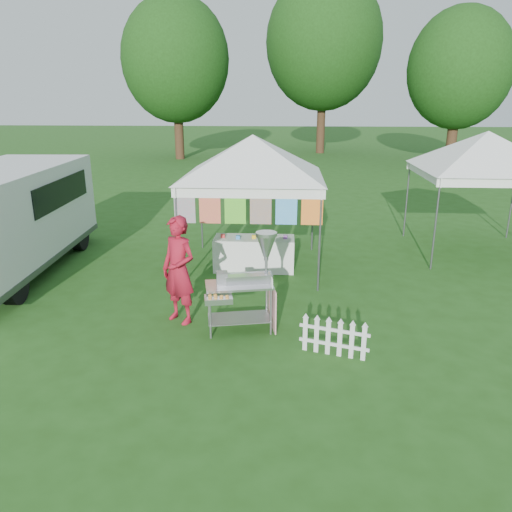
{
  "coord_description": "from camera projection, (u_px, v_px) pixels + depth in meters",
  "views": [
    {
      "loc": [
        0.75,
        -7.45,
        3.79
      ],
      "look_at": [
        0.23,
        0.89,
        1.1
      ],
      "focal_mm": 35.0,
      "sensor_mm": 36.0,
      "label": 1
    }
  ],
  "objects": [
    {
      "name": "tree_left",
      "position": [
        176.0,
        60.0,
        29.65
      ],
      "size": [
        6.4,
        6.4,
        9.53
      ],
      "color": "#372114",
      "rests_on": "ground"
    },
    {
      "name": "donut_cart",
      "position": [
        250.0,
        275.0,
        8.17
      ],
      "size": [
        1.23,
        1.04,
        1.69
      ],
      "rotation": [
        0.0,
        0.0,
        0.2
      ],
      "color": "gray",
      "rests_on": "ground"
    },
    {
      "name": "display_table",
      "position": [
        254.0,
        254.0,
        11.31
      ],
      "size": [
        1.8,
        0.7,
        0.75
      ],
      "primitive_type": "cube",
      "color": "white",
      "rests_on": "ground"
    },
    {
      "name": "tree_right",
      "position": [
        460.0,
        69.0,
        27.0
      ],
      "size": [
        5.6,
        5.6,
        8.42
      ],
      "color": "#372114",
      "rests_on": "ground"
    },
    {
      "name": "picket_fence",
      "position": [
        334.0,
        338.0,
        7.55
      ],
      "size": [
        1.04,
        0.34,
        0.56
      ],
      "rotation": [
        0.0,
        0.0,
        -0.3
      ],
      "color": "silver",
      "rests_on": "ground"
    },
    {
      "name": "canopy_main",
      "position": [
        253.0,
        135.0,
        10.69
      ],
      "size": [
        4.24,
        4.24,
        3.45
      ],
      "color": "#59595E",
      "rests_on": "ground"
    },
    {
      "name": "vendor",
      "position": [
        179.0,
        270.0,
        8.53
      ],
      "size": [
        0.82,
        0.75,
        1.89
      ],
      "primitive_type": "imported",
      "rotation": [
        0.0,
        0.0,
        -0.57
      ],
      "color": "maroon",
      "rests_on": "ground"
    },
    {
      "name": "canopy_right",
      "position": [
        489.0,
        131.0,
        11.79
      ],
      "size": [
        4.24,
        4.24,
        3.45
      ],
      "color": "#59595E",
      "rests_on": "ground"
    },
    {
      "name": "tree_mid",
      "position": [
        324.0,
        42.0,
        32.52
      ],
      "size": [
        7.6,
        7.6,
        11.52
      ],
      "color": "#372114",
      "rests_on": "ground"
    },
    {
      "name": "ground",
      "position": [
        239.0,
        335.0,
        8.28
      ],
      "size": [
        120.0,
        120.0,
        0.0
      ],
      "primitive_type": "plane",
      "color": "#234E16",
      "rests_on": "ground"
    },
    {
      "name": "cargo_van",
      "position": [
        6.0,
        217.0,
        10.98
      ],
      "size": [
        2.49,
        5.66,
        2.31
      ],
      "rotation": [
        0.0,
        0.0,
        0.05
      ],
      "color": "silver",
      "rests_on": "ground"
    }
  ]
}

